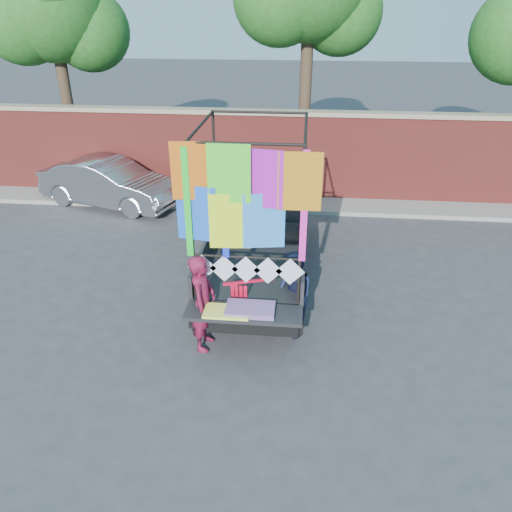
# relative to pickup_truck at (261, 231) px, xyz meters

# --- Properties ---
(ground) EXTENTS (90.00, 90.00, 0.00)m
(ground) POSITION_rel_pickup_truck_xyz_m (-0.20, -2.52, -0.90)
(ground) COLOR #38383A
(ground) RESTS_ON ground
(brick_wall) EXTENTS (30.00, 0.45, 2.61)m
(brick_wall) POSITION_rel_pickup_truck_xyz_m (-0.20, 4.48, 0.43)
(brick_wall) COLOR #99322C
(brick_wall) RESTS_ON ground
(curb) EXTENTS (30.00, 1.20, 0.12)m
(curb) POSITION_rel_pickup_truck_xyz_m (-0.20, 3.78, -0.84)
(curb) COLOR gray
(curb) RESTS_ON ground
(tree_left) EXTENTS (4.20, 3.30, 7.05)m
(tree_left) POSITION_rel_pickup_truck_xyz_m (-6.68, 5.60, 4.22)
(tree_left) COLOR #38281C
(tree_left) RESTS_ON ground
(pickup_truck) EXTENTS (2.26, 5.68, 3.57)m
(pickup_truck) POSITION_rel_pickup_truck_xyz_m (0.00, 0.00, 0.00)
(pickup_truck) COLOR black
(pickup_truck) RESTS_ON ground
(sedan) EXTENTS (4.34, 2.59, 1.35)m
(sedan) POSITION_rel_pickup_truck_xyz_m (-4.72, 3.37, -0.22)
(sedan) COLOR #A2A3A9
(sedan) RESTS_ON ground
(woman) EXTENTS (0.46, 0.66, 1.76)m
(woman) POSITION_rel_pickup_truck_xyz_m (-0.71, -2.97, -0.02)
(woman) COLOR maroon
(woman) RESTS_ON ground
(man) EXTENTS (0.90, 0.97, 1.61)m
(man) POSITION_rel_pickup_truck_xyz_m (0.78, -2.46, -0.10)
(man) COLOR #161D38
(man) RESTS_ON ground
(streamer_bundle) EXTENTS (0.84, 0.32, 0.61)m
(streamer_bundle) POSITION_rel_pickup_truck_xyz_m (-0.06, -2.72, 0.11)
(streamer_bundle) COLOR red
(streamer_bundle) RESTS_ON ground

